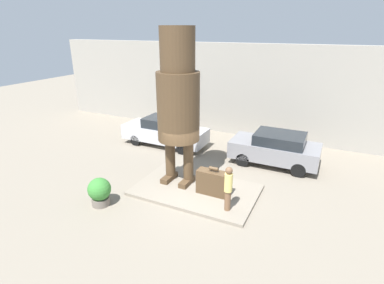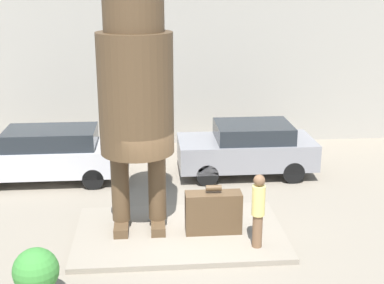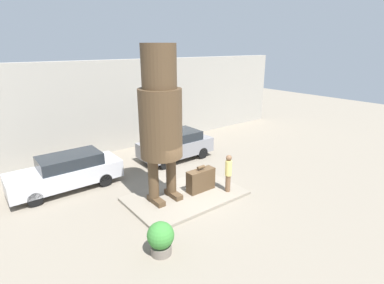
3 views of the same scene
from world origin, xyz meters
The scene contains 9 objects.
ground_plane centered at (0.00, 0.00, 0.00)m, with size 60.00×60.00×0.00m, color gray.
pedestal centered at (0.00, 0.00, 0.06)m, with size 4.88×3.07×0.12m.
building_backdrop centered at (0.00, 7.76, 2.72)m, with size 28.00×0.60×5.45m.
statue_figure centered at (-0.94, 0.33, 3.75)m, with size 1.68×1.68×6.21m.
giant_suitcase centered at (0.78, -0.07, 0.62)m, with size 1.30×0.46×1.17m.
tourist centered at (1.65, -0.88, 1.05)m, with size 0.29×0.29×1.69m.
parked_car_silver centered at (-3.72, 3.92, 0.84)m, with size 4.79×1.71×1.61m.
parked_car_grey centered at (2.33, 4.01, 0.85)m, with size 4.13×1.89×1.61m.
planter_pot centered at (-2.80, -2.46, 0.58)m, with size 0.85×0.85×1.09m.
Camera 3 is at (-6.88, -9.28, 6.25)m, focal length 28.00 mm.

